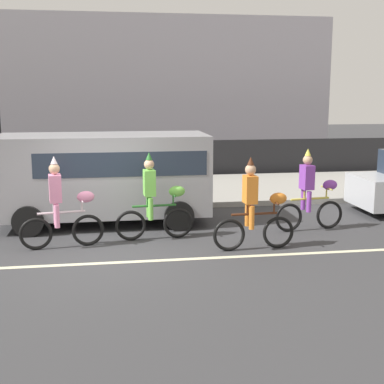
{
  "coord_description": "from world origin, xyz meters",
  "views": [
    {
      "loc": [
        0.14,
        -10.31,
        3.19
      ],
      "look_at": [
        1.94,
        1.2,
        1.0
      ],
      "focal_mm": 50.0,
      "sensor_mm": 36.0,
      "label": 1
    }
  ],
  "objects_px": {
    "parade_cyclist_pink": "(62,208)",
    "parked_van_grey": "(107,172)",
    "parade_cyclist_lime": "(155,202)",
    "parade_cyclist_purple": "(311,195)",
    "parade_cyclist_orange": "(255,209)"
  },
  "relations": [
    {
      "from": "parade_cyclist_orange",
      "to": "parade_cyclist_purple",
      "type": "height_order",
      "value": "same"
    },
    {
      "from": "parade_cyclist_lime",
      "to": "parade_cyclist_purple",
      "type": "bearing_deg",
      "value": 3.36
    },
    {
      "from": "parade_cyclist_lime",
      "to": "parade_cyclist_purple",
      "type": "xyz_separation_m",
      "value": [
        3.64,
        0.21,
        0.0
      ]
    },
    {
      "from": "parade_cyclist_pink",
      "to": "parade_cyclist_purple",
      "type": "bearing_deg",
      "value": 5.91
    },
    {
      "from": "parade_cyclist_purple",
      "to": "parked_van_grey",
      "type": "height_order",
      "value": "parked_van_grey"
    },
    {
      "from": "parade_cyclist_pink",
      "to": "parked_van_grey",
      "type": "distance_m",
      "value": 2.27
    },
    {
      "from": "parade_cyclist_orange",
      "to": "parade_cyclist_pink",
      "type": "bearing_deg",
      "value": 169.23
    },
    {
      "from": "parade_cyclist_lime",
      "to": "parked_van_grey",
      "type": "bearing_deg",
      "value": 121.44
    },
    {
      "from": "parade_cyclist_pink",
      "to": "parade_cyclist_lime",
      "type": "bearing_deg",
      "value": 10.62
    },
    {
      "from": "parade_cyclist_purple",
      "to": "parked_van_grey",
      "type": "xyz_separation_m",
      "value": [
        -4.65,
        1.44,
        0.44
      ]
    },
    {
      "from": "parade_cyclist_pink",
      "to": "parade_cyclist_orange",
      "type": "xyz_separation_m",
      "value": [
        3.89,
        -0.74,
        0.0
      ]
    },
    {
      "from": "parade_cyclist_orange",
      "to": "parade_cyclist_purple",
      "type": "distance_m",
      "value": 2.15
    },
    {
      "from": "parade_cyclist_pink",
      "to": "parade_cyclist_purple",
      "type": "height_order",
      "value": "same"
    },
    {
      "from": "parade_cyclist_orange",
      "to": "parked_van_grey",
      "type": "distance_m",
      "value": 4.07
    },
    {
      "from": "parade_cyclist_purple",
      "to": "parade_cyclist_pink",
      "type": "bearing_deg",
      "value": -174.09
    }
  ]
}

